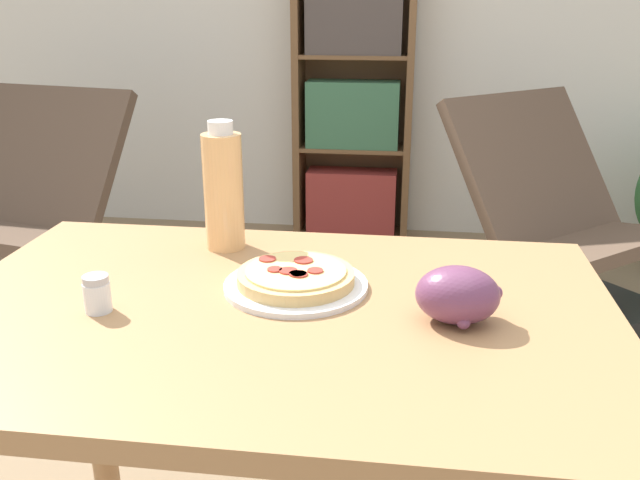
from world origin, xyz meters
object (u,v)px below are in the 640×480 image
object	(u,v)px
salt_shaker	(97,294)
lounge_chair_far	(556,254)
drink_bottle	(223,189)
bookshelf	(353,110)
grape_bunch	(459,295)
pizza_on_plate	(296,280)
lounge_chair_near	(27,241)

from	to	relation	value
salt_shaker	lounge_chair_far	xyz separation A→B (m)	(1.07, 1.68, -0.52)
drink_bottle	bookshelf	bearing A→B (deg)	88.68
salt_shaker	grape_bunch	bearing A→B (deg)	4.08
pizza_on_plate	lounge_chair_far	world-z (taller)	lounge_chair_far
bookshelf	lounge_chair_far	bearing A→B (deg)	-46.39
bookshelf	drink_bottle	bearing A→B (deg)	-91.32
salt_shaker	bookshelf	size ratio (longest dim) A/B	0.04
grape_bunch	lounge_chair_far	distance (m)	1.80
pizza_on_plate	salt_shaker	xyz separation A→B (m)	(-0.29, -0.13, 0.01)
salt_shaker	lounge_chair_near	size ratio (longest dim) A/B	0.07
pizza_on_plate	lounge_chair_near	world-z (taller)	lounge_chair_near
pizza_on_plate	lounge_chair_far	bearing A→B (deg)	63.51
drink_bottle	lounge_chair_far	xyz separation A→B (m)	(0.94, 1.37, -0.60)
drink_bottle	salt_shaker	xyz separation A→B (m)	(-0.12, -0.31, -0.09)
bookshelf	salt_shaker	bearing A→B (deg)	-93.84
drink_bottle	salt_shaker	world-z (taller)	drink_bottle
grape_bunch	lounge_chair_near	distance (m)	2.30
salt_shaker	lounge_chair_far	size ratio (longest dim) A/B	0.06
pizza_on_plate	lounge_chair_near	xyz separation A→B (m)	(-1.38, 1.42, -0.50)
grape_bunch	bookshelf	xyz separation A→B (m)	(-0.38, 2.58, -0.13)
lounge_chair_far	bookshelf	xyz separation A→B (m)	(-0.89, 0.94, 0.40)
pizza_on_plate	lounge_chair_far	size ratio (longest dim) A/B	0.24
pizza_on_plate	bookshelf	bearing A→B (deg)	92.71
grape_bunch	lounge_chair_near	xyz separation A→B (m)	(-1.65, 1.51, -0.53)
pizza_on_plate	salt_shaker	bearing A→B (deg)	-156.14
bookshelf	lounge_chair_near	bearing A→B (deg)	-139.83
grape_bunch	lounge_chair_far	world-z (taller)	lounge_chair_far
salt_shaker	bookshelf	distance (m)	2.63
drink_bottle	lounge_chair_near	world-z (taller)	drink_bottle
drink_bottle	bookshelf	xyz separation A→B (m)	(0.05, 2.31, -0.20)
lounge_chair_near	drink_bottle	bearing A→B (deg)	-33.53
lounge_chair_near	grape_bunch	bearing A→B (deg)	-30.39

